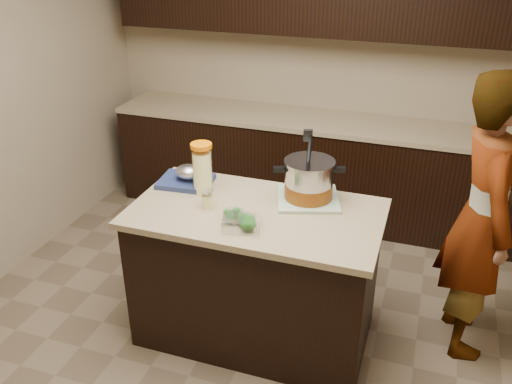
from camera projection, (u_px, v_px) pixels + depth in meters
ground_plane at (256, 331)px, 3.54m from camera, size 4.00×4.00×0.00m
room_shell at (256, 71)px, 2.77m from camera, size 4.04×4.04×2.72m
back_cabinets at (322, 113)px, 4.59m from camera, size 3.60×0.63×2.33m
island at (256, 274)px, 3.34m from camera, size 1.46×0.81×0.90m
dish_towel at (308, 198)px, 3.25m from camera, size 0.45×0.45×0.02m
stock_pot at (309, 182)px, 3.20m from camera, size 0.41×0.38×0.43m
lemonade_pitcher at (202, 170)px, 3.29m from camera, size 0.16×0.16×0.31m
mason_jar at (207, 199)px, 3.15m from camera, size 0.09×0.09×0.12m
broccoli_tub_left at (234, 216)px, 3.02m from camera, size 0.16×0.16×0.06m
broccoli_tub_right at (246, 221)px, 2.98m from camera, size 0.11×0.11×0.05m
broccoli_tub_rect at (242, 224)px, 2.94m from camera, size 0.22×0.18×0.07m
blue_tray at (187, 178)px, 3.43m from camera, size 0.35×0.29×0.12m
person at (482, 219)px, 3.11m from camera, size 0.53×0.70×1.74m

